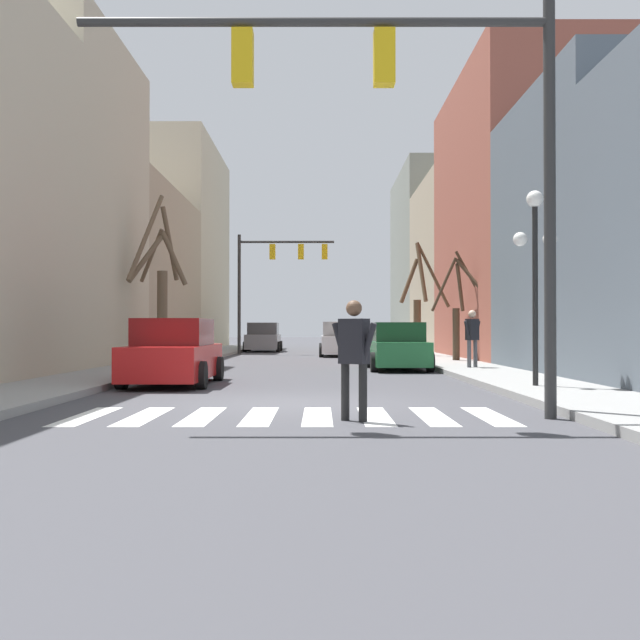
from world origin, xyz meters
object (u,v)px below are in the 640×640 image
at_px(pedestrian_near_right_corner, 355,350).
at_px(street_tree_left_far, 420,304).
at_px(car_parked_right_mid, 264,338).
at_px(street_tree_right_far, 461,308).
at_px(street_lamp_right_corner, 536,247).
at_px(traffic_signal_near, 413,110).
at_px(street_tree_right_near, 161,286).
at_px(traffic_signal_far, 274,267).
at_px(pedestrian_on_right_sidewalk, 473,333).
at_px(car_driving_toward_lane, 175,354).
at_px(car_parked_right_near, 340,340).
at_px(car_parked_left_far, 399,348).

xyz_separation_m(pedestrian_near_right_corner, street_tree_left_far, (4.15, 24.14, 1.49)).
distance_m(car_parked_right_mid, street_tree_right_far, 18.90).
bearing_deg(street_lamp_right_corner, street_tree_right_far, 86.06).
distance_m(traffic_signal_near, street_tree_right_near, 18.07).
distance_m(traffic_signal_far, pedestrian_on_right_sidewalk, 19.29).
distance_m(traffic_signal_near, street_tree_left_far, 24.17).
distance_m(traffic_signal_far, street_tree_right_near, 14.14).
bearing_deg(traffic_signal_far, car_driving_toward_lane, -92.49).
xyz_separation_m(pedestrian_near_right_corner, street_tree_right_near, (-6.46, 16.71, 1.90)).
bearing_deg(street_lamp_right_corner, car_parked_right_near, 99.46).
xyz_separation_m(traffic_signal_far, pedestrian_on_right_sidewalk, (7.48, -17.40, -3.62)).
height_order(street_lamp_right_corner, pedestrian_on_right_sidewalk, street_lamp_right_corner).
xyz_separation_m(street_tree_right_far, street_tree_left_far, (-0.92, 5.54, 0.34)).
bearing_deg(car_driving_toward_lane, street_tree_right_near, 14.10).
relative_size(car_parked_left_far, pedestrian_near_right_corner, 2.49).
distance_m(pedestrian_on_right_sidewalk, street_tree_right_far, 5.81).
distance_m(car_parked_left_far, street_tree_right_far, 5.53).
bearing_deg(street_tree_right_near, street_lamp_right_corner, -47.71).
bearing_deg(pedestrian_near_right_corner, car_parked_left_far, 115.76).
xyz_separation_m(traffic_signal_near, traffic_signal_far, (-4.00, 30.02, 0.14)).
xyz_separation_m(car_parked_right_near, street_tree_right_far, (4.61, -8.55, 1.40)).
height_order(car_parked_right_mid, car_driving_toward_lane, car_parked_right_mid).
height_order(street_lamp_right_corner, street_tree_left_far, street_tree_left_far).
distance_m(traffic_signal_far, car_parked_left_far, 17.47).
bearing_deg(traffic_signal_far, street_tree_right_far, -55.09).
bearing_deg(traffic_signal_far, car_parked_right_mid, 100.73).
relative_size(street_tree_right_far, street_tree_right_near, 0.70).
relative_size(traffic_signal_near, street_tree_right_near, 1.17).
bearing_deg(pedestrian_on_right_sidewalk, traffic_signal_far, 73.22).
xyz_separation_m(street_lamp_right_corner, street_tree_left_far, (0.01, 19.09, -0.59)).
bearing_deg(car_parked_right_mid, pedestrian_on_right_sidewalk, -159.30).
relative_size(street_tree_left_far, street_tree_right_near, 0.86).
distance_m(traffic_signal_near, pedestrian_near_right_corner, 3.77).
distance_m(car_parked_right_mid, car_parked_right_near, 9.14).
bearing_deg(pedestrian_near_right_corner, traffic_signal_near, 52.30).
relative_size(car_parked_right_near, street_tree_left_far, 0.90).
xyz_separation_m(street_lamp_right_corner, pedestrian_on_right_sidewalk, (0.24, 7.85, -1.90)).
height_order(car_parked_right_mid, street_tree_right_near, street_tree_right_near).
xyz_separation_m(traffic_signal_near, street_lamp_right_corner, (3.24, 4.76, -1.57)).
height_order(traffic_signal_far, street_tree_right_near, traffic_signal_far).
bearing_deg(traffic_signal_far, car_parked_left_far, -72.10).
bearing_deg(street_tree_right_near, car_parked_left_far, -16.57).
bearing_deg(traffic_signal_near, car_parked_right_mid, 98.03).
distance_m(street_lamp_right_corner, pedestrian_near_right_corner, 6.86).
height_order(pedestrian_on_right_sidewalk, street_tree_right_near, street_tree_right_near).
xyz_separation_m(traffic_signal_far, car_parked_right_near, (3.56, -3.17, -4.04)).
relative_size(car_parked_right_mid, street_tree_right_far, 1.03).
bearing_deg(pedestrian_near_right_corner, street_tree_right_near, 145.40).
height_order(traffic_signal_near, car_parked_left_far, traffic_signal_near).
bearing_deg(street_tree_right_near, traffic_signal_far, 76.15).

